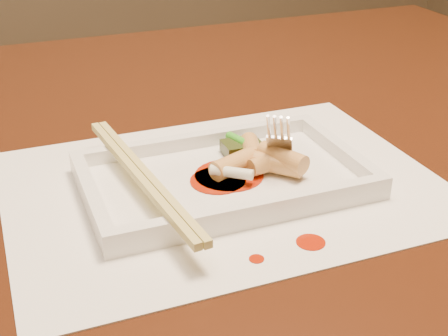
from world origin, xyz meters
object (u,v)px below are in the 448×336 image
object	(u,v)px
table	(135,228)
plate_base	(224,181)
chopstick_a	(137,176)
fork	(286,87)
placemat	(224,186)

from	to	relation	value
table	plate_base	bearing A→B (deg)	-60.86
plate_base	chopstick_a	world-z (taller)	chopstick_a
table	fork	size ratio (longest dim) A/B	10.00
table	placemat	world-z (taller)	placemat
plate_base	fork	size ratio (longest dim) A/B	1.86
plate_base	chopstick_a	bearing A→B (deg)	180.00
table	plate_base	distance (m)	0.17
placemat	plate_base	size ratio (longest dim) A/B	1.54
chopstick_a	fork	world-z (taller)	fork
placemat	fork	bearing A→B (deg)	14.42
chopstick_a	fork	xyz separation A→B (m)	(0.15, 0.02, 0.06)
plate_base	chopstick_a	xyz separation A→B (m)	(-0.08, 0.00, 0.02)
chopstick_a	fork	distance (m)	0.16
table	chopstick_a	distance (m)	0.17
chopstick_a	fork	bearing A→B (deg)	6.75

